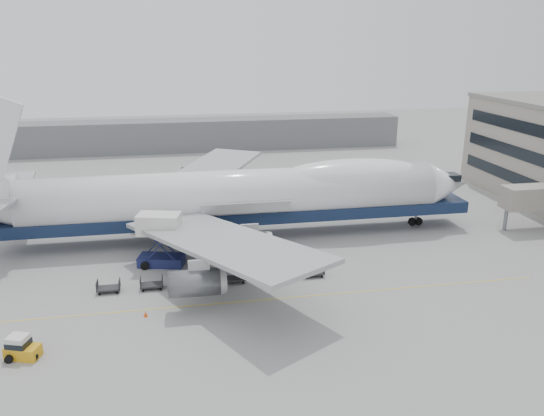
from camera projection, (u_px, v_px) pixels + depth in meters
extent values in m
plane|color=gray|center=(248.00, 275.00, 58.00)|extent=(260.00, 260.00, 0.00)
cube|color=gold|center=(256.00, 300.00, 52.37)|extent=(60.00, 0.15, 0.01)
cube|color=gray|center=(536.00, 197.00, 70.87)|extent=(9.00, 3.00, 3.00)
cylinder|color=slate|center=(505.00, 220.00, 71.12)|extent=(0.50, 0.50, 3.00)
cube|color=slate|center=(163.00, 136.00, 120.82)|extent=(110.00, 8.00, 7.00)
cylinder|color=white|center=(235.00, 195.00, 67.49)|extent=(52.00, 6.40, 6.40)
cube|color=#101D3B|center=(243.00, 213.00, 68.45)|extent=(60.00, 5.76, 1.50)
cone|color=white|center=(446.00, 184.00, 72.40)|extent=(6.00, 6.40, 6.40)
ellipsoid|color=white|center=(353.00, 176.00, 69.59)|extent=(20.67, 5.78, 4.56)
cube|color=#9EA0A3|center=(221.00, 241.00, 53.79)|extent=(20.35, 26.74, 2.26)
cube|color=#9EA0A3|center=(205.00, 174.00, 80.55)|extent=(20.35, 26.74, 2.26)
cylinder|color=#595B60|center=(185.00, 181.00, 85.14)|extent=(4.80, 2.60, 2.60)
cylinder|color=#595B60|center=(228.00, 194.00, 77.72)|extent=(4.80, 2.60, 2.60)
cylinder|color=#595B60|center=(245.00, 244.00, 58.98)|extent=(4.80, 2.60, 2.60)
cylinder|color=#595B60|center=(194.00, 283.00, 49.54)|extent=(4.80, 2.60, 2.60)
cylinder|color=slate|center=(416.00, 217.00, 73.08)|extent=(0.36, 0.36, 2.50)
cylinder|color=black|center=(415.00, 221.00, 73.29)|extent=(1.10, 0.45, 1.10)
cylinder|color=slate|center=(214.00, 237.00, 65.54)|extent=(0.36, 0.36, 2.50)
cylinder|color=black|center=(214.00, 242.00, 65.75)|extent=(1.10, 0.45, 1.10)
cylinder|color=slate|center=(211.00, 221.00, 71.16)|extent=(0.36, 0.36, 2.50)
cylinder|color=black|center=(211.00, 226.00, 71.37)|extent=(1.10, 0.45, 1.10)
cube|color=navy|center=(162.00, 260.00, 60.46)|extent=(5.52, 3.59, 1.12)
cube|color=silver|center=(159.00, 224.00, 59.10)|extent=(5.17, 3.69, 2.24)
cube|color=navy|center=(160.00, 246.00, 58.73)|extent=(3.55, 0.99, 4.01)
cube|color=navy|center=(160.00, 238.00, 60.82)|extent=(3.55, 0.99, 4.01)
cube|color=slate|center=(159.00, 219.00, 60.62)|extent=(2.66, 1.77, 0.15)
cylinder|color=black|center=(145.00, 266.00, 59.23)|extent=(0.91, 0.36, 0.91)
cylinder|color=black|center=(146.00, 259.00, 61.13)|extent=(0.91, 0.36, 0.91)
cylinder|color=black|center=(178.00, 263.00, 59.85)|extent=(0.91, 0.36, 0.91)
cylinder|color=black|center=(178.00, 257.00, 61.75)|extent=(0.91, 0.36, 0.91)
cube|color=orange|center=(23.00, 352.00, 42.90)|extent=(2.96, 2.19, 1.04)
cube|color=silver|center=(18.00, 341.00, 42.65)|extent=(1.86, 1.74, 0.95)
cube|color=black|center=(18.00, 343.00, 42.71)|extent=(1.98, 1.86, 0.47)
cylinder|color=black|center=(9.00, 359.00, 42.22)|extent=(0.66, 0.28, 0.66)
cylinder|color=black|center=(13.00, 351.00, 43.37)|extent=(0.66, 0.28, 0.66)
cylinder|color=black|center=(34.00, 357.00, 42.54)|extent=(0.66, 0.28, 0.66)
cylinder|color=black|center=(37.00, 348.00, 43.69)|extent=(0.66, 0.28, 0.66)
cone|color=#E84C0C|center=(145.00, 314.00, 49.29)|extent=(0.35, 0.35, 0.55)
cube|color=#E84C0C|center=(146.00, 316.00, 49.37)|extent=(0.37, 0.37, 0.03)
cube|color=#2D2D30|center=(109.00, 288.00, 53.96)|extent=(2.30, 1.35, 0.18)
cube|color=#2D2D30|center=(97.00, 285.00, 53.65)|extent=(0.08, 1.35, 0.90)
cube|color=#2D2D30|center=(119.00, 284.00, 54.02)|extent=(0.08, 1.35, 0.90)
cylinder|color=black|center=(100.00, 294.00, 53.39)|extent=(0.30, 0.12, 0.30)
cylinder|color=black|center=(101.00, 289.00, 54.42)|extent=(0.30, 0.12, 0.30)
cylinder|color=black|center=(117.00, 293.00, 53.68)|extent=(0.30, 0.12, 0.30)
cylinder|color=black|center=(118.00, 288.00, 54.71)|extent=(0.30, 0.12, 0.30)
cube|color=#2D2D30|center=(152.00, 285.00, 54.69)|extent=(2.30, 1.35, 0.18)
cube|color=#2D2D30|center=(141.00, 282.00, 54.38)|extent=(0.08, 1.35, 0.90)
cube|color=#2D2D30|center=(162.00, 280.00, 54.75)|extent=(0.08, 1.35, 0.90)
cylinder|color=black|center=(143.00, 290.00, 54.12)|extent=(0.30, 0.12, 0.30)
cylinder|color=black|center=(144.00, 286.00, 55.15)|extent=(0.30, 0.12, 0.30)
cylinder|color=black|center=(160.00, 289.00, 54.41)|extent=(0.30, 0.12, 0.30)
cylinder|color=black|center=(160.00, 284.00, 55.44)|extent=(0.30, 0.12, 0.30)
cube|color=#2D2D30|center=(194.00, 282.00, 55.41)|extent=(2.30, 1.35, 0.18)
cube|color=#2D2D30|center=(183.00, 279.00, 55.11)|extent=(0.08, 1.35, 0.90)
cube|color=#2D2D30|center=(204.00, 277.00, 55.48)|extent=(0.08, 1.35, 0.90)
cylinder|color=black|center=(186.00, 287.00, 54.85)|extent=(0.30, 0.12, 0.30)
cylinder|color=black|center=(185.00, 283.00, 55.88)|extent=(0.30, 0.12, 0.30)
cylinder|color=black|center=(202.00, 286.00, 55.13)|extent=(0.30, 0.12, 0.30)
cylinder|color=black|center=(202.00, 281.00, 56.16)|extent=(0.30, 0.12, 0.30)
cube|color=#2D2D30|center=(235.00, 278.00, 56.14)|extent=(2.30, 1.35, 0.18)
cube|color=#2D2D30|center=(224.00, 276.00, 55.83)|extent=(0.08, 1.35, 0.90)
cube|color=#2D2D30|center=(245.00, 274.00, 56.20)|extent=(0.08, 1.35, 0.90)
cylinder|color=black|center=(227.00, 284.00, 55.57)|extent=(0.30, 0.12, 0.30)
cylinder|color=black|center=(226.00, 279.00, 56.60)|extent=(0.30, 0.12, 0.30)
cylinder|color=black|center=(243.00, 283.00, 55.86)|extent=(0.30, 0.12, 0.30)
cylinder|color=black|center=(242.00, 278.00, 56.89)|extent=(0.30, 0.12, 0.30)
cube|color=#2D2D30|center=(274.00, 275.00, 56.87)|extent=(2.30, 1.35, 0.18)
cube|color=#2D2D30|center=(264.00, 273.00, 56.56)|extent=(0.08, 1.35, 0.90)
cube|color=#2D2D30|center=(284.00, 271.00, 56.93)|extent=(0.08, 1.35, 0.90)
cylinder|color=black|center=(267.00, 281.00, 56.30)|extent=(0.30, 0.12, 0.30)
cylinder|color=black|center=(266.00, 276.00, 57.33)|extent=(0.30, 0.12, 0.30)
cylinder|color=black|center=(283.00, 279.00, 56.59)|extent=(0.30, 0.12, 0.30)
cylinder|color=black|center=(281.00, 275.00, 57.62)|extent=(0.30, 0.12, 0.30)
cube|color=#2D2D30|center=(313.00, 272.00, 57.59)|extent=(2.30, 1.35, 0.18)
cube|color=#2D2D30|center=(303.00, 270.00, 57.28)|extent=(0.08, 1.35, 0.90)
cube|color=#2D2D30|center=(323.00, 268.00, 57.66)|extent=(0.08, 1.35, 0.90)
cylinder|color=black|center=(307.00, 278.00, 57.02)|extent=(0.30, 0.12, 0.30)
cylinder|color=black|center=(304.00, 273.00, 58.06)|extent=(0.30, 0.12, 0.30)
cylinder|color=black|center=(322.00, 276.00, 57.31)|extent=(0.30, 0.12, 0.30)
cylinder|color=black|center=(319.00, 272.00, 58.34)|extent=(0.30, 0.12, 0.30)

